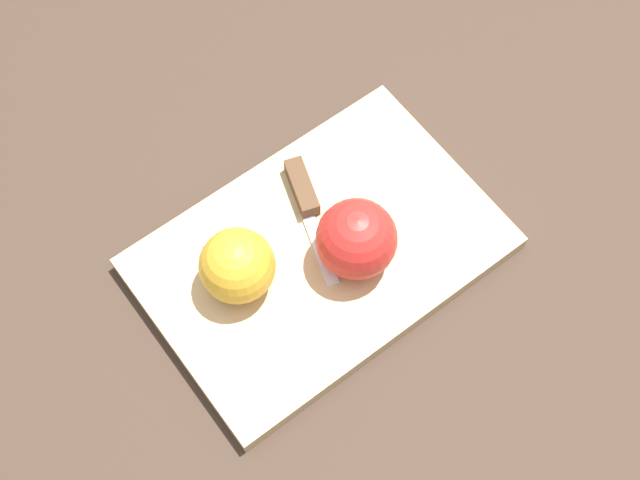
% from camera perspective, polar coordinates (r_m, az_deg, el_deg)
% --- Properties ---
extents(ground_plane, '(4.00, 4.00, 0.00)m').
position_cam_1_polar(ground_plane, '(0.85, 0.00, -1.12)').
color(ground_plane, '#38281E').
extents(cutting_board, '(0.33, 0.23, 0.02)m').
position_cam_1_polar(cutting_board, '(0.84, 0.00, -0.86)').
color(cutting_board, tan).
rests_on(cutting_board, ground_plane).
extents(apple_half_left, '(0.07, 0.07, 0.07)m').
position_cam_1_polar(apple_half_left, '(0.79, -5.34, -1.65)').
color(apple_half_left, gold).
rests_on(apple_half_left, cutting_board).
extents(apple_half_right, '(0.07, 0.07, 0.07)m').
position_cam_1_polar(apple_half_right, '(0.79, 2.37, 0.04)').
color(apple_half_right, red).
rests_on(apple_half_right, cutting_board).
extents(knife, '(0.05, 0.13, 0.02)m').
position_cam_1_polar(knife, '(0.85, -0.98, 2.87)').
color(knife, silver).
rests_on(knife, cutting_board).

